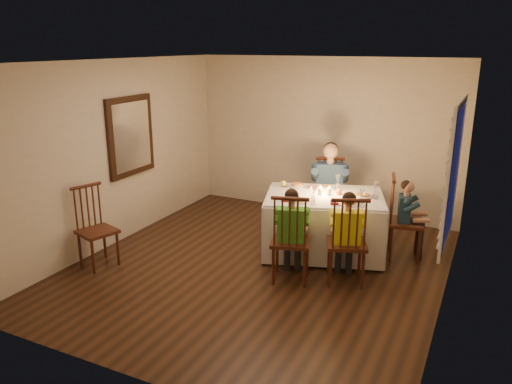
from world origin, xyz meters
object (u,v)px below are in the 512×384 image
at_px(dining_table, 324,212).
at_px(child_teal, 402,257).
at_px(chair_near_left, 290,279).
at_px(chair_extra, 101,265).
at_px(child_green, 290,279).
at_px(chair_adult, 327,231).
at_px(child_yellow, 344,281).
at_px(adult, 327,231).
at_px(chair_near_right, 344,281).
at_px(chair_end, 402,257).
at_px(serving_bowl, 297,186).

relative_size(dining_table, child_teal, 1.73).
height_order(chair_near_left, chair_extra, chair_near_left).
bearing_deg(child_green, chair_near_left, -16.08).
xyz_separation_m(chair_adult, child_yellow, (0.72, -1.55, 0.00)).
bearing_deg(chair_near_left, child_yellow, -175.83).
bearing_deg(child_yellow, adult, -85.73).
bearing_deg(chair_near_right, chair_end, -136.20).
bearing_deg(serving_bowl, chair_adult, 67.00).
height_order(adult, serving_bowl, serving_bowl).
bearing_deg(chair_near_left, serving_bowl, -87.77).
height_order(chair_adult, child_green, child_green).
relative_size(dining_table, chair_end, 1.65).
bearing_deg(dining_table, child_teal, -0.96).
distance_m(chair_near_right, child_yellow, 0.00).
relative_size(chair_adult, chair_near_left, 1.00).
bearing_deg(child_green, chair_near_right, -175.83).
distance_m(dining_table, adult, 1.02).
bearing_deg(adult, child_yellow, -82.78).
relative_size(chair_near_right, chair_end, 1.00).
distance_m(child_yellow, child_teal, 1.18).
relative_size(chair_adult, chair_end, 1.00).
distance_m(adult, child_yellow, 1.71).
height_order(child_yellow, child_teal, child_yellow).
bearing_deg(dining_table, child_yellow, -72.46).
bearing_deg(child_green, chair_end, -147.22).
xyz_separation_m(dining_table, chair_near_right, (0.53, -0.75, -0.59)).
relative_size(chair_near_left, child_teal, 1.05).
bearing_deg(child_teal, chair_near_right, 141.65).
relative_size(dining_table, child_green, 1.59).
xyz_separation_m(child_yellow, serving_bowl, (-1.00, 0.90, 0.85)).
bearing_deg(chair_extra, adult, -24.83).
height_order(chair_end, chair_extra, chair_end).
xyz_separation_m(child_green, child_teal, (1.13, 1.29, 0.00)).
xyz_separation_m(adult, child_yellow, (0.72, -1.55, 0.00)).
bearing_deg(serving_bowl, child_teal, 6.07).
bearing_deg(chair_end, chair_adult, 55.47).
xyz_separation_m(chair_extra, child_teal, (3.53, 2.01, 0.00)).
height_order(chair_adult, chair_near_right, same).
xyz_separation_m(dining_table, serving_bowl, (-0.47, 0.16, 0.26)).
distance_m(chair_adult, chair_end, 1.32).
relative_size(chair_adult, chair_near_right, 1.00).
bearing_deg(chair_near_left, chair_extra, 0.54).
bearing_deg(chair_adult, child_teal, -39.43).
relative_size(dining_table, chair_near_right, 1.65).
height_order(child_green, child_yellow, child_green).
bearing_deg(chair_near_left, child_teal, -147.22).
distance_m(chair_near_left, adult, 1.78).
bearing_deg(chair_end, chair_near_right, 141.65).
bearing_deg(chair_extra, child_teal, -42.54).
distance_m(chair_near_left, child_teal, 1.72).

